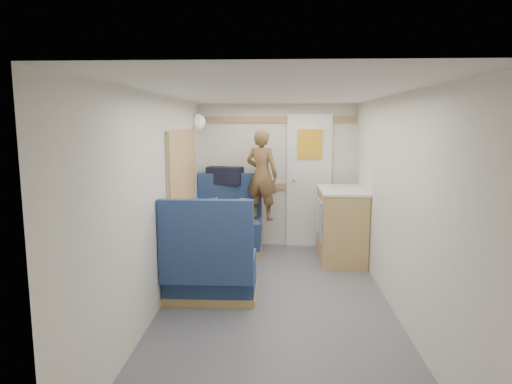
{
  "coord_description": "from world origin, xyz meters",
  "views": [
    {
      "loc": [
        0.0,
        -4.14,
        1.75
      ],
      "look_at": [
        -0.23,
        0.9,
        0.97
      ],
      "focal_mm": 32.0,
      "sensor_mm": 36.0,
      "label": 1
    }
  ],
  "objects_px": {
    "galley_counter": "(341,224)",
    "cheese_block": "(224,211)",
    "tumbler_left": "(209,212)",
    "tumbler_right": "(221,208)",
    "bench_near": "(210,271)",
    "dinette_table": "(220,225)",
    "bread_loaf": "(241,204)",
    "dome_light": "(198,122)",
    "duffel_bag": "(225,175)",
    "pepper_grinder": "(214,208)",
    "beer_glass": "(234,208)",
    "orange_fruit": "(226,211)",
    "bench_far": "(229,230)",
    "wine_glass": "(212,204)",
    "person": "(262,175)",
    "tumbler_mid": "(214,201)"
  },
  "relations": [
    {
      "from": "dome_light",
      "to": "duffel_bag",
      "type": "bearing_deg",
      "value": 40.31
    },
    {
      "from": "dome_light",
      "to": "galley_counter",
      "type": "bearing_deg",
      "value": -9.18
    },
    {
      "from": "dome_light",
      "to": "tumbler_right",
      "type": "height_order",
      "value": "dome_light"
    },
    {
      "from": "bench_far",
      "to": "duffel_bag",
      "type": "height_order",
      "value": "duffel_bag"
    },
    {
      "from": "galley_counter",
      "to": "pepper_grinder",
      "type": "bearing_deg",
      "value": -160.7
    },
    {
      "from": "tumbler_left",
      "to": "bench_far",
      "type": "bearing_deg",
      "value": 85.85
    },
    {
      "from": "dinette_table",
      "to": "galley_counter",
      "type": "height_order",
      "value": "galley_counter"
    },
    {
      "from": "dome_light",
      "to": "dinette_table",
      "type": "bearing_deg",
      "value": -65.35
    },
    {
      "from": "duffel_bag",
      "to": "tumbler_left",
      "type": "xyz_separation_m",
      "value": [
        -0.01,
        -1.43,
        -0.24
      ]
    },
    {
      "from": "dome_light",
      "to": "person",
      "type": "xyz_separation_m",
      "value": [
        0.84,
        0.02,
        -0.7
      ]
    },
    {
      "from": "cheese_block",
      "to": "orange_fruit",
      "type": "bearing_deg",
      "value": -68.65
    },
    {
      "from": "dome_light",
      "to": "person",
      "type": "bearing_deg",
      "value": 1.58
    },
    {
      "from": "galley_counter",
      "to": "cheese_block",
      "type": "bearing_deg",
      "value": -153.61
    },
    {
      "from": "beer_glass",
      "to": "bread_loaf",
      "type": "relative_size",
      "value": 0.44
    },
    {
      "from": "tumbler_left",
      "to": "pepper_grinder",
      "type": "distance_m",
      "value": 0.32
    },
    {
      "from": "dinette_table",
      "to": "tumbler_right",
      "type": "distance_m",
      "value": 0.21
    },
    {
      "from": "galley_counter",
      "to": "wine_glass",
      "type": "bearing_deg",
      "value": -155.15
    },
    {
      "from": "tumbler_left",
      "to": "pepper_grinder",
      "type": "relative_size",
      "value": 1.39
    },
    {
      "from": "tumbler_left",
      "to": "cheese_block",
      "type": "bearing_deg",
      "value": 48.13
    },
    {
      "from": "tumbler_left",
      "to": "bread_loaf",
      "type": "xyz_separation_m",
      "value": [
        0.31,
        0.58,
        -0.01
      ]
    },
    {
      "from": "person",
      "to": "tumbler_left",
      "type": "bearing_deg",
      "value": 88.19
    },
    {
      "from": "dinette_table",
      "to": "bread_loaf",
      "type": "bearing_deg",
      "value": 50.63
    },
    {
      "from": "tumbler_right",
      "to": "person",
      "type": "bearing_deg",
      "value": 64.75
    },
    {
      "from": "tumbler_right",
      "to": "wine_glass",
      "type": "bearing_deg",
      "value": -125.77
    },
    {
      "from": "bench_near",
      "to": "tumbler_right",
      "type": "bearing_deg",
      "value": 88.78
    },
    {
      "from": "galley_counter",
      "to": "beer_glass",
      "type": "relative_size",
      "value": 9.05
    },
    {
      "from": "orange_fruit",
      "to": "bread_loaf",
      "type": "height_order",
      "value": "same"
    },
    {
      "from": "tumbler_mid",
      "to": "pepper_grinder",
      "type": "distance_m",
      "value": 0.37
    },
    {
      "from": "bench_near",
      "to": "cheese_block",
      "type": "xyz_separation_m",
      "value": [
        0.06,
        0.71,
        0.46
      ]
    },
    {
      "from": "dome_light",
      "to": "cheese_block",
      "type": "distance_m",
      "value": 1.48
    },
    {
      "from": "dome_light",
      "to": "tumbler_left",
      "type": "height_order",
      "value": "dome_light"
    },
    {
      "from": "cheese_block",
      "to": "wine_glass",
      "type": "bearing_deg",
      "value": -174.45
    },
    {
      "from": "wine_glass",
      "to": "bench_far",
      "type": "bearing_deg",
      "value": 86.15
    },
    {
      "from": "tumbler_left",
      "to": "galley_counter",
      "type": "bearing_deg",
      "value": 28.96
    },
    {
      "from": "dinette_table",
      "to": "tumbler_mid",
      "type": "distance_m",
      "value": 0.45
    },
    {
      "from": "cheese_block",
      "to": "tumbler_mid",
      "type": "distance_m",
      "value": 0.55
    },
    {
      "from": "bench_near",
      "to": "tumbler_left",
      "type": "distance_m",
      "value": 0.74
    },
    {
      "from": "pepper_grinder",
      "to": "bread_loaf",
      "type": "bearing_deg",
      "value": 41.64
    },
    {
      "from": "bench_far",
      "to": "cheese_block",
      "type": "distance_m",
      "value": 1.11
    },
    {
      "from": "galley_counter",
      "to": "bread_loaf",
      "type": "height_order",
      "value": "galley_counter"
    },
    {
      "from": "bench_near",
      "to": "dinette_table",
      "type": "bearing_deg",
      "value": 90.0
    },
    {
      "from": "dinette_table",
      "to": "person",
      "type": "relative_size",
      "value": 0.76
    },
    {
      "from": "person",
      "to": "tumbler_left",
      "type": "distance_m",
      "value": 1.33
    },
    {
      "from": "duffel_bag",
      "to": "pepper_grinder",
      "type": "xyz_separation_m",
      "value": [
        0.0,
        -1.11,
        -0.25
      ]
    },
    {
      "from": "cheese_block",
      "to": "tumbler_right",
      "type": "height_order",
      "value": "tumbler_right"
    },
    {
      "from": "bench_far",
      "to": "person",
      "type": "bearing_deg",
      "value": 1.11
    },
    {
      "from": "dome_light",
      "to": "tumbler_left",
      "type": "distance_m",
      "value": 1.54
    },
    {
      "from": "beer_glass",
      "to": "pepper_grinder",
      "type": "distance_m",
      "value": 0.23
    },
    {
      "from": "orange_fruit",
      "to": "bench_far",
      "type": "bearing_deg",
      "value": 94.59
    },
    {
      "from": "bread_loaf",
      "to": "bench_far",
      "type": "bearing_deg",
      "value": 110.57
    }
  ]
}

